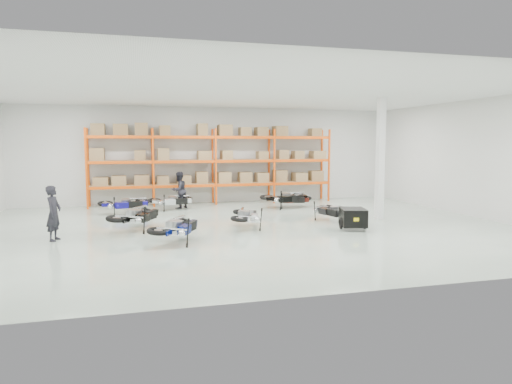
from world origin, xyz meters
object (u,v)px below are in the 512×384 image
object	(u,v)px
moto_touring_right	(333,208)
trailer	(353,217)
moto_black_far_left	(137,212)
moto_back_c	(286,195)
moto_back_d	(291,197)
moto_back_a	(125,201)
person_back	(179,190)
moto_blue_centre	(177,223)
moto_back_b	(172,198)
person_left	(54,213)
moto_silver_left	(247,213)

from	to	relation	value
moto_touring_right	trailer	bearing A→B (deg)	-102.52
moto_black_far_left	moto_back_c	xyz separation A→B (m)	(6.34, 3.62, -0.02)
moto_back_d	moto_back_a	bearing A→B (deg)	104.93
moto_touring_right	person_back	xyz separation A→B (m)	(-5.05, 4.82, 0.29)
trailer	person_back	world-z (taller)	person_back
moto_blue_centre	moto_back_b	distance (m)	6.60
trailer	moto_back_b	size ratio (longest dim) A/B	1.02
trailer	moto_back_d	size ratio (longest dim) A/B	1.07
person_left	person_back	xyz separation A→B (m)	(4.14, 5.76, -0.00)
moto_touring_right	moto_back_c	world-z (taller)	moto_back_c
moto_blue_centre	moto_back_d	distance (m)	8.09
moto_black_far_left	moto_back_a	bearing A→B (deg)	-54.86
moto_back_d	person_back	world-z (taller)	person_back
moto_silver_left	moto_back_d	bearing A→B (deg)	-110.47
moto_blue_centre	moto_back_a	bearing A→B (deg)	-48.19
moto_silver_left	moto_blue_centre	bearing A→B (deg)	49.43
moto_silver_left	moto_back_b	bearing A→B (deg)	-51.94
moto_silver_left	moto_touring_right	distance (m)	3.36
moto_silver_left	person_back	xyz separation A→B (m)	(-1.73, 5.31, 0.28)
person_back	trailer	bearing A→B (deg)	89.19
moto_touring_right	trailer	size ratio (longest dim) A/B	0.98
moto_back_a	moto_back_c	size ratio (longest dim) A/B	0.92
moto_back_b	person_back	xyz separation A→B (m)	(0.35, 0.38, 0.29)
moto_blue_centre	moto_black_far_left	distance (m)	2.51
person_left	moto_silver_left	bearing A→B (deg)	-71.19
trailer	person_left	distance (m)	9.23
moto_blue_centre	moto_back_d	world-z (taller)	moto_blue_centre
moto_touring_right	moto_back_b	world-z (taller)	moto_back_b
moto_touring_right	moto_back_d	size ratio (longest dim) A/B	1.05
moto_back_b	person_back	distance (m)	0.60
moto_back_c	moto_black_far_left	bearing A→B (deg)	110.24
moto_back_b	moto_back_d	size ratio (longest dim) A/B	1.05
moto_touring_right	moto_back_a	size ratio (longest dim) A/B	0.94
moto_blue_centre	person_back	size ratio (longest dim) A/B	1.16
moto_touring_right	moto_back_d	xyz separation A→B (m)	(-0.26, 3.78, -0.02)
trailer	moto_back_b	xyz separation A→B (m)	(-5.41, 6.03, 0.11)
moto_back_d	moto_back_b	bearing A→B (deg)	97.39
moto_black_far_left	moto_back_c	size ratio (longest dim) A/B	1.04
moto_touring_right	person_left	bearing A→B (deg)	173.32
moto_silver_left	moto_black_far_left	xyz separation A→B (m)	(-3.54, 0.59, 0.08)
moto_back_c	person_left	size ratio (longest dim) A/B	1.19
trailer	moto_back_c	world-z (taller)	moto_back_c
moto_back_b	moto_back_c	size ratio (longest dim) A/B	0.87
trailer	person_back	size ratio (longest dim) A/B	1.06
moto_silver_left	moto_back_c	bearing A→B (deg)	-108.49
moto_back_c	moto_back_d	xyz separation A→B (m)	(0.27, 0.07, -0.10)
moto_blue_centre	moto_back_b	world-z (taller)	moto_blue_centre
moto_black_far_left	moto_back_b	xyz separation A→B (m)	(1.46, 4.33, -0.10)
moto_back_a	person_back	distance (m)	2.51
moto_black_far_left	trailer	distance (m)	7.07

